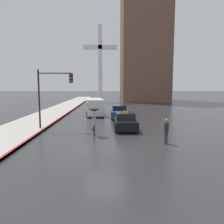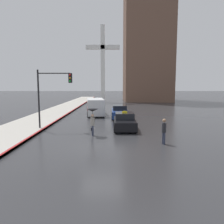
{
  "view_description": "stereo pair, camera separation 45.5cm",
  "coord_description": "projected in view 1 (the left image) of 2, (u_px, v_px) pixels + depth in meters",
  "views": [
    {
      "loc": [
        0.09,
        -12.93,
        3.75
      ],
      "look_at": [
        0.49,
        6.72,
        1.4
      ],
      "focal_mm": 35.0,
      "sensor_mm": 36.0,
      "label": 1
    },
    {
      "loc": [
        0.54,
        -12.93,
        3.75
      ],
      "look_at": [
        0.49,
        6.72,
        1.4
      ],
      "focal_mm": 35.0,
      "sensor_mm": 36.0,
      "label": 2
    }
  ],
  "objects": [
    {
      "name": "ground_plane",
      "position": [
        106.0,
        148.0,
        13.28
      ],
      "size": [
        300.0,
        300.0,
        0.0
      ],
      "primitive_type": "plane",
      "color": "#2D2D30"
    },
    {
      "name": "taxi",
      "position": [
        125.0,
        122.0,
        18.96
      ],
      "size": [
        1.91,
        4.11,
        1.6
      ],
      "rotation": [
        0.0,
        0.0,
        3.14
      ],
      "color": "black",
      "rests_on": "ground_plane"
    },
    {
      "name": "sedan_red",
      "position": [
        119.0,
        112.0,
        25.69
      ],
      "size": [
        1.91,
        4.73,
        1.49
      ],
      "rotation": [
        0.0,
        0.0,
        3.14
      ],
      "color": "navy",
      "rests_on": "ground_plane"
    },
    {
      "name": "ambulance_van",
      "position": [
        94.0,
        106.0,
        28.09
      ],
      "size": [
        2.64,
        5.65,
        2.11
      ],
      "rotation": [
        0.0,
        0.0,
        3.26
      ],
      "color": "silver",
      "rests_on": "ground_plane"
    },
    {
      "name": "pedestrian_with_umbrella",
      "position": [
        94.0,
        115.0,
        16.37
      ],
      "size": [
        0.9,
        0.9,
        2.05
      ],
      "rotation": [
        0.0,
        0.0,
        1.79
      ],
      "color": "#2D3347",
      "rests_on": "ground_plane"
    },
    {
      "name": "pedestrian_man",
      "position": [
        166.0,
        129.0,
        14.08
      ],
      "size": [
        0.32,
        0.44,
        1.67
      ],
      "rotation": [
        0.0,
        0.0,
        -1.42
      ],
      "color": "#2D3347",
      "rests_on": "ground_plane"
    },
    {
      "name": "traffic_light",
      "position": [
        53.0,
        89.0,
        18.28
      ],
      "size": [
        2.93,
        0.38,
        5.11
      ],
      "color": "black",
      "rests_on": "ground_plane"
    },
    {
      "name": "building_tower_near",
      "position": [
        144.0,
        36.0,
        54.24
      ],
      "size": [
        11.17,
        13.16,
        32.02
      ],
      "color": "brown",
      "rests_on": "ground_plane"
    },
    {
      "name": "monument_cross",
      "position": [
        100.0,
        59.0,
        49.33
      ],
      "size": [
        7.59,
        0.9,
        17.26
      ],
      "color": "white",
      "rests_on": "ground_plane"
    }
  ]
}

